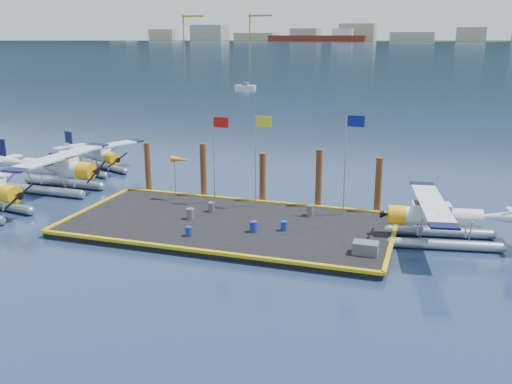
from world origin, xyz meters
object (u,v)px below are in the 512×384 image
Objects in this scene: flagpole_blue at (349,150)px; piling_3 at (319,181)px; drum_4 at (310,210)px; drum_3 at (189,231)px; seaplane_b at (57,170)px; drum_0 at (190,214)px; seaplane_d at (437,219)px; crate at (365,248)px; piling_0 at (148,169)px; piling_4 at (378,187)px; drum_5 at (211,207)px; windsock at (180,161)px; seaplane_c at (97,157)px; drum_1 at (254,227)px; flagpole_yellow at (258,147)px; drum_2 at (284,226)px; flagpole_red at (216,146)px; piling_1 at (203,172)px; piling_2 at (263,180)px.

flagpole_blue is 3.72m from piling_3.
piling_3 is (0.02, 2.36, 1.42)m from drum_4.
piling_3 is at bearing 54.98° from drum_3.
seaplane_b is at bearing 176.79° from drum_4.
seaplane_d is at bearing 5.59° from drum_0.
seaplane_d is at bearing -27.15° from piling_3.
seaplane_d is at bearing 48.71° from crate.
crate is at bearing -52.85° from drum_4.
drum_0 is 0.17× the size of piling_0.
piling_4 reaches higher than seaplane_b.
flagpole_blue is 1.62× the size of piling_4.
flagpole_blue reaches higher than drum_5.
drum_4 is 2.76m from piling_3.
windsock is at bearing 180.00° from flagpole_blue.
seaplane_c is 13.29m from windsock.
drum_3 is (-3.38, -1.83, -0.05)m from drum_1.
drum_3 is 8.12m from windsock.
drum_2 is at bearing -54.67° from flagpole_yellow.
flagpole_red is (0.30, 3.89, 3.65)m from drum_0.
seaplane_c is 21.75m from drum_1.
seaplane_c is 21.45m from piling_3.
drum_4 reaches higher than drum_3.
windsock reaches higher than drum_0.
drum_0 is 3.15m from drum_3.
seaplane_d is at bearing 11.39° from drum_2.
seaplane_c is at bearing 168.21° from piling_4.
crate is 7.86m from flagpole_blue.
piling_4 is (10.42, 3.61, 1.29)m from drum_5.
windsock reaches higher than drum_5.
seaplane_d is at bearing -11.76° from flagpole_yellow.
crate is 11.03m from flagpole_yellow.
piling_0 reaches higher than seaplane_c.
piling_4 is at bearing 34.04° from seaplane_d.
crate reaches higher than drum_3.
windsock reaches higher than crate.
drum_2 is 9.70m from piling_1.
flagpole_yellow is at bearing 0.00° from flagpole_red.
drum_2 is 5.99m from drum_5.
piling_1 is 1.11× the size of piling_2.
seaplane_c is at bearing 158.27° from flagpole_yellow.
flagpole_blue is (4.70, 4.96, 3.96)m from drum_1.
drum_0 is 12.44m from piling_4.
flagpole_blue is at bearing -0.00° from flagpole_yellow.
flagpole_blue is 1.62× the size of piling_0.
drum_2 is 0.15× the size of piling_2.
flagpole_red is (-5.95, 4.17, 3.71)m from drum_2.
piling_1 reaches higher than seaplane_c.
drum_4 is at bearing -6.43° from flagpole_red.
crate is at bearing -87.88° from piling_4.
piling_0 is at bearing 180.00° from piling_1.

